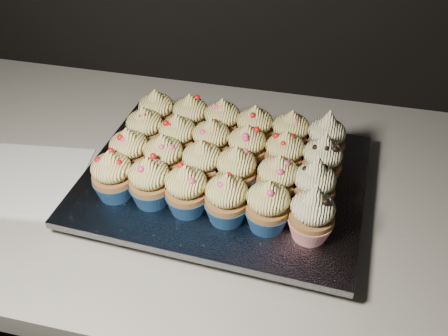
{
  "coord_description": "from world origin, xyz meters",
  "views": [
    {
      "loc": [
        -0.1,
        1.09,
        1.45
      ],
      "look_at": [
        -0.24,
        1.67,
        0.95
      ],
      "focal_mm": 40.0,
      "sensor_mm": 36.0,
      "label": 1
    }
  ],
  "objects": [
    {
      "name": "cupcake_4",
      "position": [
        -0.15,
        1.58,
        0.97
      ],
      "size": [
        0.06,
        0.06,
        0.08
      ],
      "color": "navy",
      "rests_on": "foil_lining"
    },
    {
      "name": "cupcake_21",
      "position": [
        -0.21,
        1.76,
        0.97
      ],
      "size": [
        0.06,
        0.06,
        0.08
      ],
      "color": "navy",
      "rests_on": "foil_lining"
    },
    {
      "name": "cupcake_14",
      "position": [
        -0.27,
        1.71,
        0.97
      ],
      "size": [
        0.06,
        0.06,
        0.08
      ],
      "color": "navy",
      "rests_on": "foil_lining"
    },
    {
      "name": "baking_tray",
      "position": [
        -0.24,
        1.67,
        0.91
      ],
      "size": [
        0.42,
        0.33,
        0.02
      ],
      "primitive_type": "cube",
      "rotation": [
        0.0,
        0.0,
        -0.05
      ],
      "color": "black",
      "rests_on": "worktop"
    },
    {
      "name": "foil_lining",
      "position": [
        -0.24,
        1.67,
        0.93
      ],
      "size": [
        0.45,
        0.36,
        0.01
      ],
      "primitive_type": "cube",
      "rotation": [
        0.0,
        0.0,
        -0.05
      ],
      "color": "silver",
      "rests_on": "baking_tray"
    },
    {
      "name": "worktop",
      "position": [
        0.0,
        1.7,
        0.88
      ],
      "size": [
        2.44,
        0.64,
        0.04
      ],
      "primitive_type": "cube",
      "color": "beige",
      "rests_on": "cabinet"
    },
    {
      "name": "napkin",
      "position": [
        -0.56,
        1.63,
        0.9
      ],
      "size": [
        0.2,
        0.2,
        0.0
      ],
      "primitive_type": "cube",
      "rotation": [
        0.0,
        0.0,
        0.12
      ],
      "color": "white",
      "rests_on": "worktop"
    },
    {
      "name": "cupcake_0",
      "position": [
        -0.39,
        1.59,
        0.97
      ],
      "size": [
        0.06,
        0.06,
        0.08
      ],
      "color": "navy",
      "rests_on": "foil_lining"
    },
    {
      "name": "cupcake_23",
      "position": [
        -0.09,
        1.75,
        0.97
      ],
      "size": [
        0.06,
        0.06,
        0.1
      ],
      "color": "red",
      "rests_on": "foil_lining"
    },
    {
      "name": "cupcake_3",
      "position": [
        -0.21,
        1.58,
        0.97
      ],
      "size": [
        0.06,
        0.06,
        0.08
      ],
      "color": "navy",
      "rests_on": "foil_lining"
    },
    {
      "name": "cupcake_20",
      "position": [
        -0.26,
        1.76,
        0.97
      ],
      "size": [
        0.06,
        0.06,
        0.08
      ],
      "color": "navy",
      "rests_on": "foil_lining"
    },
    {
      "name": "cupcake_10",
      "position": [
        -0.15,
        1.64,
        0.97
      ],
      "size": [
        0.06,
        0.06,
        0.08
      ],
      "color": "navy",
      "rests_on": "foil_lining"
    },
    {
      "name": "cupcake_1",
      "position": [
        -0.33,
        1.59,
        0.97
      ],
      "size": [
        0.06,
        0.06,
        0.08
      ],
      "color": "navy",
      "rests_on": "foil_lining"
    },
    {
      "name": "cupcake_18",
      "position": [
        -0.38,
        1.77,
        0.97
      ],
      "size": [
        0.06,
        0.06,
        0.08
      ],
      "color": "navy",
      "rests_on": "foil_lining"
    },
    {
      "name": "cupcake_12",
      "position": [
        -0.38,
        1.71,
        0.97
      ],
      "size": [
        0.06,
        0.06,
        0.08
      ],
      "color": "navy",
      "rests_on": "foil_lining"
    },
    {
      "name": "cupcake_11",
      "position": [
        -0.1,
        1.64,
        0.97
      ],
      "size": [
        0.06,
        0.06,
        0.1
      ],
      "color": "red",
      "rests_on": "foil_lining"
    },
    {
      "name": "cupcake_13",
      "position": [
        -0.32,
        1.7,
        0.97
      ],
      "size": [
        0.06,
        0.06,
        0.08
      ],
      "color": "navy",
      "rests_on": "foil_lining"
    },
    {
      "name": "cupcake_8",
      "position": [
        -0.27,
        1.65,
        0.97
      ],
      "size": [
        0.06,
        0.06,
        0.08
      ],
      "color": "navy",
      "rests_on": "foil_lining"
    },
    {
      "name": "cupcake_5",
      "position": [
        -0.09,
        1.58,
        0.97
      ],
      "size": [
        0.06,
        0.06,
        0.1
      ],
      "color": "red",
      "rests_on": "foil_lining"
    },
    {
      "name": "cupcake_19",
      "position": [
        -0.32,
        1.77,
        0.97
      ],
      "size": [
        0.06,
        0.06,
        0.08
      ],
      "color": "navy",
      "rests_on": "foil_lining"
    },
    {
      "name": "cupcake_7",
      "position": [
        -0.33,
        1.65,
        0.97
      ],
      "size": [
        0.06,
        0.06,
        0.08
      ],
      "color": "navy",
      "rests_on": "foil_lining"
    },
    {
      "name": "cupcake_15",
      "position": [
        -0.21,
        1.7,
        0.97
      ],
      "size": [
        0.06,
        0.06,
        0.08
      ],
      "color": "navy",
      "rests_on": "foil_lining"
    },
    {
      "name": "cupcake_16",
      "position": [
        -0.15,
        1.7,
        0.97
      ],
      "size": [
        0.06,
        0.06,
        0.08
      ],
      "color": "navy",
      "rests_on": "foil_lining"
    },
    {
      "name": "cupcake_22",
      "position": [
        -0.15,
        1.76,
        0.97
      ],
      "size": [
        0.06,
        0.06,
        0.08
      ],
      "color": "navy",
      "rests_on": "foil_lining"
    },
    {
      "name": "cupcake_17",
      "position": [
        -0.09,
        1.7,
        0.97
      ],
      "size": [
        0.06,
        0.06,
        0.1
      ],
      "color": "red",
      "rests_on": "foil_lining"
    },
    {
      "name": "cupcake_9",
      "position": [
        -0.21,
        1.64,
        0.97
      ],
      "size": [
        0.06,
        0.06,
        0.08
      ],
      "color": "navy",
      "rests_on": "foil_lining"
    },
    {
      "name": "cupcake_2",
      "position": [
        -0.27,
        1.59,
        0.97
      ],
      "size": [
        0.06,
        0.06,
        0.08
      ],
      "color": "navy",
      "rests_on": "foil_lining"
    },
    {
      "name": "cupcake_6",
      "position": [
        -0.38,
        1.65,
        0.97
      ],
      "size": [
        0.06,
        0.06,
        0.08
      ],
      "color": "navy",
      "rests_on": "foil_lining"
    }
  ]
}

